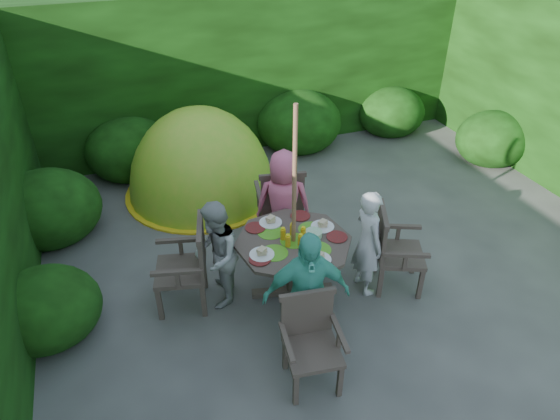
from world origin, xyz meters
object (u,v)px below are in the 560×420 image
object	(u,v)px
garden_chair_right	(393,249)
garden_chair_left	(188,265)
child_back	(283,204)
parasol_pole	(294,210)
child_front	(306,296)
patio_table	(294,249)
garden_chair_front	(311,340)
child_right	(368,242)
dome_tent	(203,191)
garden_chair_back	(280,202)
child_left	(216,255)

from	to	relation	value
garden_chair_right	garden_chair_left	size ratio (longest dim) A/B	0.96
child_back	parasol_pole	bearing A→B (deg)	98.12
child_back	child_front	world-z (taller)	child_front
garden_chair_right	garden_chair_left	distance (m)	2.19
patio_table	garden_chair_front	world-z (taller)	patio_table
child_right	dome_tent	bearing A→B (deg)	23.53
child_back	child_front	size ratio (longest dim) A/B	0.97
patio_table	garden_chair_back	bearing A→B (deg)	76.97
parasol_pole	dome_tent	distance (m)	2.75
garden_chair_left	child_back	xyz separation A→B (m)	(1.25, 0.53, 0.15)
garden_chair_front	patio_table	bearing A→B (deg)	83.81
child_right	child_back	size ratio (longest dim) A/B	0.93
garden_chair_left	child_front	xyz separation A→B (m)	(0.89, -1.03, 0.17)
parasol_pole	garden_chair_front	size ratio (longest dim) A/B	2.58
garden_chair_right	child_back	bearing A→B (deg)	64.73
parasol_pole	garden_chair_front	xyz separation A→B (m)	(-0.26, -1.07, -0.64)
child_front	garden_chair_front	bearing A→B (deg)	-93.45
child_left	garden_chair_front	bearing A→B (deg)	39.71
garden_chair_front	garden_chair_back	bearing A→B (deg)	84.12
garden_chair_right	garden_chair_back	size ratio (longest dim) A/B	0.98
garden_chair_right	child_front	world-z (taller)	child_front
garden_chair_right	garden_chair_left	xyz separation A→B (m)	(-2.14, 0.48, 0.02)
child_right	child_left	size ratio (longest dim) A/B	1.02
patio_table	garden_chair_left	distance (m)	1.10
garden_chair_back	dome_tent	distance (m)	1.65
child_left	child_front	bearing A→B (deg)	49.05
child_back	garden_chair_right	bearing A→B (deg)	152.57
patio_table	child_left	size ratio (longest dim) A/B	1.22
child_back	garden_chair_front	bearing A→B (deg)	97.90
garden_chair_back	child_right	bearing A→B (deg)	123.48
child_left	child_back	bearing A→B (deg)	139.05
garden_chair_right	dome_tent	world-z (taller)	dome_tent
parasol_pole	child_left	distance (m)	0.94
child_left	child_front	size ratio (longest dim) A/B	0.88
garden_chair_right	dome_tent	bearing A→B (deg)	52.49
child_right	child_left	bearing A→B (deg)	75.85
garden_chair_left	child_right	bearing A→B (deg)	90.93
child_right	child_left	distance (m)	1.60
garden_chair_left	child_right	xyz separation A→B (m)	(1.85, -0.43, 0.11)
parasol_pole	garden_chair_left	distance (m)	1.24
parasol_pole	garden_chair_back	world-z (taller)	parasol_pole
patio_table	garden_chair_back	xyz separation A→B (m)	(0.25, 1.07, -0.10)
child_right	child_front	world-z (taller)	child_front
garden_chair_back	child_right	distance (m)	1.36
garden_chair_right	child_left	size ratio (longest dim) A/B	0.77
garden_chair_front	child_left	bearing A→B (deg)	120.07
child_right	garden_chair_front	bearing A→B (deg)	129.69
child_back	child_front	xyz separation A→B (m)	(-0.36, -1.56, 0.02)
parasol_pole	dome_tent	world-z (taller)	parasol_pole
garden_chair_left	garden_chair_back	world-z (taller)	garden_chair_left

